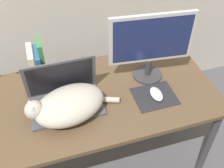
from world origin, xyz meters
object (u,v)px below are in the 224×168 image
object	(u,v)px
computer_mouse	(156,94)
webcam	(83,60)
book_row	(37,63)
cat	(68,105)
laptop	(65,97)
external_monitor	(151,44)

from	to	relation	value
computer_mouse	webcam	bearing A→B (deg)	131.56
computer_mouse	book_row	xyz separation A→B (m)	(-0.61, 0.37, 0.09)
cat	book_row	bearing A→B (deg)	107.99
cat	book_row	size ratio (longest dim) A/B	2.00
cat	laptop	bearing A→B (deg)	92.96
cat	book_row	xyz separation A→B (m)	(-0.12, 0.36, 0.03)
laptop	computer_mouse	xyz separation A→B (m)	(0.50, -0.10, -0.03)
cat	computer_mouse	size ratio (longest dim) A/B	4.50
cat	computer_mouse	world-z (taller)	cat
webcam	computer_mouse	bearing A→B (deg)	-48.44
computer_mouse	book_row	world-z (taller)	book_row
laptop	webcam	distance (m)	0.33
laptop	external_monitor	world-z (taller)	external_monitor
laptop	cat	xyz separation A→B (m)	(0.00, -0.08, 0.02)
external_monitor	webcam	size ratio (longest dim) A/B	6.07
external_monitor	webcam	distance (m)	0.45
external_monitor	computer_mouse	size ratio (longest dim) A/B	4.27
laptop	computer_mouse	size ratio (longest dim) A/B	3.47
computer_mouse	laptop	bearing A→B (deg)	168.87
laptop	webcam	bearing A→B (deg)	59.62
cat	external_monitor	distance (m)	0.57
cat	book_row	world-z (taller)	book_row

